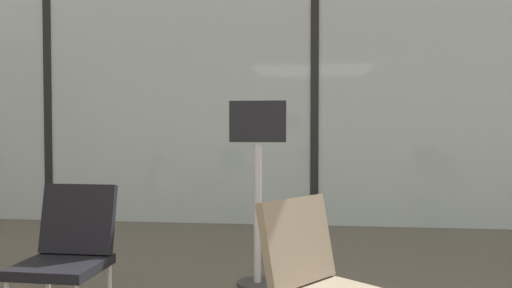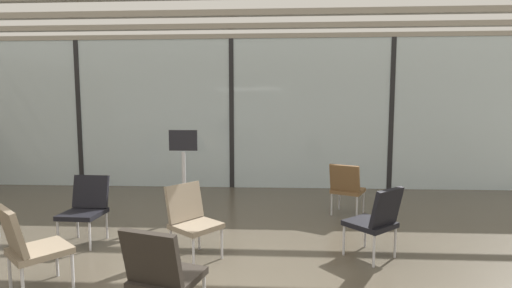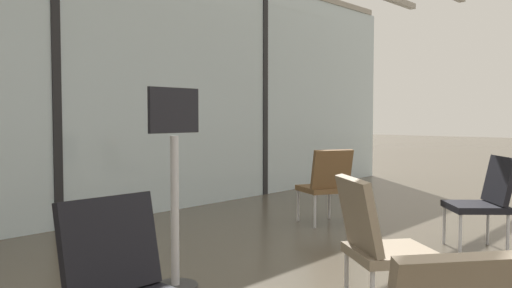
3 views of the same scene
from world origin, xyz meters
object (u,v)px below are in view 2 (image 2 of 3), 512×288
at_px(lounge_chair_0, 162,271).
at_px(lounge_chair_5, 377,218).
at_px(parked_airplane, 262,108).
at_px(lounge_chair_3, 191,217).
at_px(info_sign, 184,179).
at_px(lounge_chair_1, 86,205).
at_px(lounge_chair_2, 29,244).
at_px(lounge_chair_4, 347,186).

xyz_separation_m(lounge_chair_0, lounge_chair_5, (2.07, 1.49, 0.00)).
relative_size(parked_airplane, lounge_chair_3, 15.93).
height_order(lounge_chair_0, lounge_chair_3, same).
bearing_deg(info_sign, lounge_chair_0, -79.10).
relative_size(lounge_chair_1, lounge_chair_2, 1.00).
xyz_separation_m(lounge_chair_0, lounge_chair_1, (-1.61, 1.86, 0.00)).
relative_size(lounge_chair_0, info_sign, 0.60).
bearing_deg(lounge_chair_4, lounge_chair_5, 117.36).
xyz_separation_m(lounge_chair_3, lounge_chair_5, (2.17, 0.06, 0.00)).
bearing_deg(lounge_chair_4, lounge_chair_1, 47.82).
xyz_separation_m(lounge_chair_2, info_sign, (0.89, 2.29, 0.18)).
xyz_separation_m(lounge_chair_1, info_sign, (1.08, 0.94, 0.18)).
xyz_separation_m(lounge_chair_1, lounge_chair_3, (1.51, -0.43, 0.00)).
bearing_deg(lounge_chair_3, lounge_chair_1, 112.90).
relative_size(parked_airplane, lounge_chair_0, 15.93).
distance_m(lounge_chair_0, info_sign, 2.85).
relative_size(lounge_chair_2, lounge_chair_4, 1.00).
bearing_deg(lounge_chair_0, lounge_chair_1, -32.41).
height_order(lounge_chair_0, lounge_chair_5, same).
distance_m(lounge_chair_3, lounge_chair_5, 2.18).
bearing_deg(lounge_chair_0, lounge_chair_5, -127.69).
distance_m(parked_airplane, lounge_chair_5, 9.71).
bearing_deg(info_sign, lounge_chair_3, -72.30).
bearing_deg(lounge_chair_5, info_sign, -66.67).
bearing_deg(lounge_chair_5, lounge_chair_2, -24.37).
bearing_deg(lounge_chair_3, lounge_chair_5, -49.51).
bearing_deg(lounge_chair_3, lounge_chair_0, -137.07).
height_order(parked_airplane, lounge_chair_4, parked_airplane).
xyz_separation_m(lounge_chair_3, info_sign, (-0.44, 1.37, 0.18)).
height_order(lounge_chair_0, lounge_chair_2, same).
distance_m(lounge_chair_0, lounge_chair_1, 2.46).
bearing_deg(lounge_chair_1, info_sign, 43.12).
relative_size(lounge_chair_3, lounge_chair_4, 1.00).
relative_size(lounge_chair_0, lounge_chair_3, 1.00).
bearing_deg(lounge_chair_1, lounge_chair_0, -46.93).
relative_size(lounge_chair_0, lounge_chair_4, 1.00).
xyz_separation_m(parked_airplane, lounge_chair_0, (-0.41, -10.96, -1.33)).
bearing_deg(info_sign, lounge_chair_1, -138.99).
bearing_deg(lounge_chair_5, lounge_chair_1, -45.83).
distance_m(lounge_chair_5, info_sign, 2.93).
bearing_deg(lounge_chair_2, lounge_chair_0, -160.12).
distance_m(lounge_chair_1, lounge_chair_4, 3.94).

